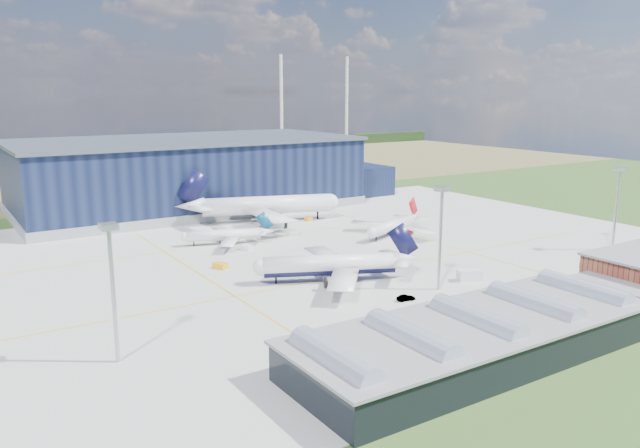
{
  "coord_description": "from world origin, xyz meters",
  "views": [
    {
      "loc": [
        -83.3,
        -126.75,
        42.91
      ],
      "look_at": [
        3.76,
        8.72,
        8.63
      ],
      "focal_mm": 35.0,
      "sensor_mm": 36.0,
      "label": 1
    }
  ],
  "objects_px": {
    "light_mast_center": "(441,221)",
    "gse_tug_a": "(220,266)",
    "gse_cart_a": "(247,247)",
    "airliner_widebody": "(268,196)",
    "gse_van_b": "(372,260)",
    "gse_cart_b": "(295,234)",
    "hangar": "(194,176)",
    "gse_tug_c": "(309,219)",
    "light_mast_east": "(618,195)",
    "gse_tug_b": "(332,255)",
    "gse_van_c": "(469,275)",
    "gse_van_a": "(440,305)",
    "light_mast_west": "(112,271)",
    "car_b": "(406,298)",
    "airliner_regional": "(223,230)",
    "airliner_red": "(393,220)",
    "airliner_navy": "(330,254)"
  },
  "relations": [
    {
      "from": "light_mast_center",
      "to": "gse_tug_a",
      "type": "bearing_deg",
      "value": 129.07
    },
    {
      "from": "gse_cart_a",
      "to": "airliner_widebody",
      "type": "bearing_deg",
      "value": 32.94
    },
    {
      "from": "gse_van_b",
      "to": "gse_cart_b",
      "type": "bearing_deg",
      "value": 29.2
    },
    {
      "from": "hangar",
      "to": "light_mast_center",
      "type": "distance_m",
      "value": 125.07
    },
    {
      "from": "gse_tug_c",
      "to": "hangar",
      "type": "bearing_deg",
      "value": 123.92
    },
    {
      "from": "light_mast_east",
      "to": "gse_cart_a",
      "type": "height_order",
      "value": "light_mast_east"
    },
    {
      "from": "gse_tug_b",
      "to": "gse_van_c",
      "type": "relative_size",
      "value": 0.48
    },
    {
      "from": "gse_van_a",
      "to": "gse_cart_a",
      "type": "distance_m",
      "value": 66.22
    },
    {
      "from": "gse_tug_b",
      "to": "light_mast_center",
      "type": "bearing_deg",
      "value": -70.67
    },
    {
      "from": "light_mast_west",
      "to": "gse_tug_b",
      "type": "distance_m",
      "value": 76.23
    },
    {
      "from": "light_mast_center",
      "to": "gse_van_c",
      "type": "xyz_separation_m",
      "value": [
        10.64,
        0.98,
        -14.13
      ]
    },
    {
      "from": "car_b",
      "to": "light_mast_west",
      "type": "bearing_deg",
      "value": 98.15
    },
    {
      "from": "light_mast_center",
      "to": "gse_tug_b",
      "type": "height_order",
      "value": "light_mast_center"
    },
    {
      "from": "gse_cart_a",
      "to": "gse_tug_c",
      "type": "bearing_deg",
      "value": 14.7
    },
    {
      "from": "light_mast_west",
      "to": "hangar",
      "type": "bearing_deg",
      "value": 63.29
    },
    {
      "from": "light_mast_east",
      "to": "gse_tug_a",
      "type": "relative_size",
      "value": 6.63
    },
    {
      "from": "gse_van_b",
      "to": "gse_cart_a",
      "type": "bearing_deg",
      "value": 62.32
    },
    {
      "from": "gse_tug_a",
      "to": "gse_cart_a",
      "type": "bearing_deg",
      "value": 19.37
    },
    {
      "from": "airliner_regional",
      "to": "gse_van_b",
      "type": "xyz_separation_m",
      "value": [
        23.1,
        -39.27,
        -3.41
      ]
    },
    {
      "from": "gse_tug_c",
      "to": "gse_van_c",
      "type": "distance_m",
      "value": 78.43
    },
    {
      "from": "light_mast_east",
      "to": "airliner_widebody",
      "type": "distance_m",
      "value": 105.58
    },
    {
      "from": "gse_tug_b",
      "to": "light_mast_west",
      "type": "bearing_deg",
      "value": -139.0
    },
    {
      "from": "gse_van_c",
      "to": "gse_van_b",
      "type": "bearing_deg",
      "value": 47.77
    },
    {
      "from": "airliner_regional",
      "to": "gse_van_c",
      "type": "distance_m",
      "value": 71.29
    },
    {
      "from": "airliner_red",
      "to": "airliner_regional",
      "type": "xyz_separation_m",
      "value": [
        -47.6,
        17.43,
        -0.52
      ]
    },
    {
      "from": "airliner_regional",
      "to": "gse_van_a",
      "type": "distance_m",
      "value": 75.72
    },
    {
      "from": "light_mast_west",
      "to": "gse_tug_c",
      "type": "height_order",
      "value": "light_mast_west"
    },
    {
      "from": "light_mast_center",
      "to": "light_mast_east",
      "type": "xyz_separation_m",
      "value": [
        65.0,
        0.0,
        0.0
      ]
    },
    {
      "from": "airliner_navy",
      "to": "gse_van_a",
      "type": "bearing_deg",
      "value": 128.63
    },
    {
      "from": "gse_tug_a",
      "to": "light_mast_west",
      "type": "bearing_deg",
      "value": -155.65
    },
    {
      "from": "airliner_regional",
      "to": "gse_cart_b",
      "type": "xyz_separation_m",
      "value": [
        22.58,
        -1.52,
        -3.73
      ]
    },
    {
      "from": "hangar",
      "to": "light_mast_west",
      "type": "bearing_deg",
      "value": -116.71
    },
    {
      "from": "airliner_navy",
      "to": "gse_tug_b",
      "type": "bearing_deg",
      "value": -101.17
    },
    {
      "from": "light_mast_east",
      "to": "gse_cart_a",
      "type": "distance_m",
      "value": 102.19
    },
    {
      "from": "light_mast_west",
      "to": "gse_tug_c",
      "type": "bearing_deg",
      "value": 42.94
    },
    {
      "from": "hangar",
      "to": "airliner_navy",
      "type": "height_order",
      "value": "hangar"
    },
    {
      "from": "airliner_red",
      "to": "gse_van_a",
      "type": "distance_m",
      "value": 66.61
    },
    {
      "from": "hangar",
      "to": "airliner_red",
      "type": "xyz_separation_m",
      "value": [
        31.96,
        -78.38,
        -6.69
      ]
    },
    {
      "from": "light_mast_east",
      "to": "car_b",
      "type": "height_order",
      "value": "light_mast_east"
    },
    {
      "from": "airliner_widebody",
      "to": "gse_van_a",
      "type": "bearing_deg",
      "value": -78.46
    },
    {
      "from": "gse_cart_a",
      "to": "car_b",
      "type": "height_order",
      "value": "gse_cart_a"
    },
    {
      "from": "gse_van_a",
      "to": "airliner_navy",
      "type": "bearing_deg",
      "value": 5.61
    },
    {
      "from": "light_mast_center",
      "to": "airliner_navy",
      "type": "height_order",
      "value": "light_mast_center"
    },
    {
      "from": "gse_tug_b",
      "to": "gse_van_a",
      "type": "xyz_separation_m",
      "value": [
        -5.06,
        -46.47,
        0.74
      ]
    },
    {
      "from": "light_mast_east",
      "to": "airliner_regional",
      "type": "height_order",
      "value": "light_mast_east"
    },
    {
      "from": "gse_van_a",
      "to": "gse_van_c",
      "type": "height_order",
      "value": "gse_van_a"
    },
    {
      "from": "airliner_red",
      "to": "gse_van_c",
      "type": "relative_size",
      "value": 5.55
    },
    {
      "from": "gse_van_b",
      "to": "car_b",
      "type": "distance_m",
      "value": 28.91
    },
    {
      "from": "light_mast_west",
      "to": "gse_tug_b",
      "type": "bearing_deg",
      "value": 28.66
    },
    {
      "from": "airliner_red",
      "to": "gse_cart_b",
      "type": "xyz_separation_m",
      "value": [
        -25.01,
        15.91,
        -4.25
      ]
    }
  ]
}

